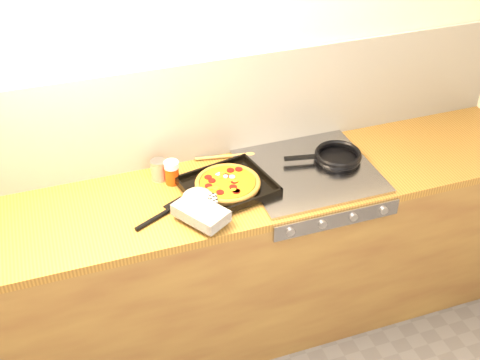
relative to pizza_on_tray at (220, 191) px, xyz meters
name	(u,v)px	position (x,y,z in m)	size (l,w,h in m)	color
room_shell	(198,112)	(0.01, 0.35, 0.21)	(3.20, 3.20, 3.20)	white
counter_run	(220,264)	(0.01, 0.06, -0.49)	(3.20, 0.62, 0.90)	olive
stovetop	(309,171)	(0.46, 0.06, -0.04)	(0.60, 0.56, 0.02)	#999A9F
pizza_on_tray	(220,191)	(0.00, 0.00, 0.00)	(0.51, 0.50, 0.06)	black
frying_pan	(337,156)	(0.62, 0.09, -0.01)	(0.39, 0.26, 0.04)	black
tomato_can	(159,170)	(-0.22, 0.23, 0.01)	(0.08, 0.08, 0.10)	maroon
juice_glass	(172,172)	(-0.17, 0.18, 0.02)	(0.08, 0.08, 0.11)	#C73C0B
wooden_spoon	(232,156)	(0.15, 0.29, -0.03)	(0.30, 0.09, 0.02)	#A77F47
black_spatula	(164,214)	(-0.26, -0.03, -0.03)	(0.27, 0.17, 0.02)	black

